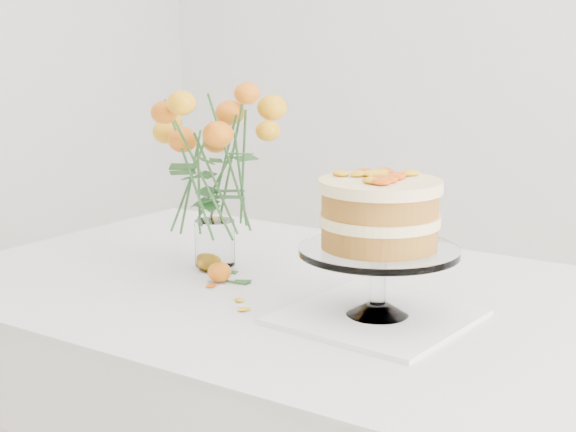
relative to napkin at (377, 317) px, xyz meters
name	(u,v)px	position (x,y,z in m)	size (l,w,h in m)	color
table	(289,323)	(-0.24, 0.09, -0.09)	(1.43, 0.93, 0.76)	tan
napkin	(377,317)	(0.00, 0.00, 0.00)	(0.30, 0.30, 0.01)	white
cake_stand	(379,221)	(0.00, 0.00, 0.17)	(0.28, 0.28, 0.25)	white
rose_vase	(213,153)	(-0.44, 0.10, 0.24)	(0.34, 0.34, 0.42)	white
loose_rose_near	(209,262)	(-0.44, 0.08, 0.02)	(0.09, 0.05, 0.04)	orange
loose_rose_far	(220,272)	(-0.37, 0.03, 0.02)	(0.09, 0.05, 0.04)	#C85609
stray_petal_a	(211,286)	(-0.36, -0.01, 0.00)	(0.03, 0.02, 0.00)	#EEA60F
stray_petal_b	(239,300)	(-0.26, -0.05, 0.00)	(0.03, 0.02, 0.00)	#EEA60F
stray_petal_c	(244,310)	(-0.22, -0.09, 0.00)	(0.03, 0.02, 0.00)	#EEA60F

